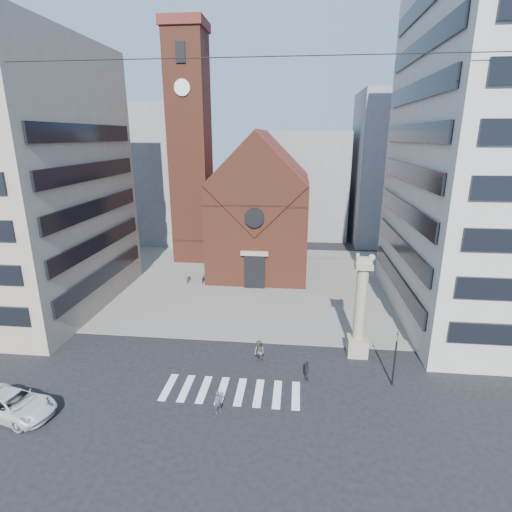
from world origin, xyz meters
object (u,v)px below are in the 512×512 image
Objects in this scene: scooter_0 at (189,279)px; white_car at (13,404)px; lion_column at (360,316)px; pedestrian_1 at (259,352)px; traffic_light at (395,357)px; pedestrian_0 at (218,402)px; pedestrian_2 at (307,371)px.

white_car is at bearing -101.81° from scooter_0.
lion_column is 4.46× the size of pedestrian_1.
scooter_0 is at bearing 136.89° from traffic_light.
lion_column is at bearing 5.70° from pedestrian_0.
pedestrian_1 is (-9.83, 1.80, -1.32)m from traffic_light.
scooter_0 is at bearing 140.67° from lion_column.
lion_column is 8.52m from pedestrian_1.
pedestrian_2 is at bearing 9.29° from pedestrian_1.
pedestrian_0 is 0.95× the size of scooter_0.
lion_column is 2.02× the size of traffic_light.
scooter_0 is (-20.27, 18.98, -1.81)m from traffic_light.
pedestrian_2 is at bearing -54.74° from scooter_0.
pedestrian_2 is at bearing -179.20° from traffic_light.
white_car is 13.14m from pedestrian_0.
scooter_0 is (-14.10, 19.07, -0.31)m from pedestrian_2.
traffic_light is 12.73m from pedestrian_0.
lion_column is 5.62× the size of pedestrian_0.
white_car is 25.34m from scooter_0.
pedestrian_1 is 4.13m from pedestrian_2.
pedestrian_1 is at bearing -50.44° from white_car.
pedestrian_1 reaches higher than scooter_0.
pedestrian_2 reaches higher than pedestrian_0.
pedestrian_1 is at bearing -164.37° from lion_column.
white_car is 2.90× the size of pedestrian_1.
traffic_light is 2.21× the size of pedestrian_1.
scooter_0 is (-10.44, 17.17, -0.50)m from pedestrian_1.
traffic_light reaches higher than white_car.
traffic_light is 27.83m from scooter_0.
pedestrian_1 is at bearing 60.99° from pedestrian_2.
traffic_light is 25.66m from white_car.
white_car is at bearing -156.59° from lion_column.
pedestrian_2 is (-4.18, -4.09, -2.67)m from lion_column.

